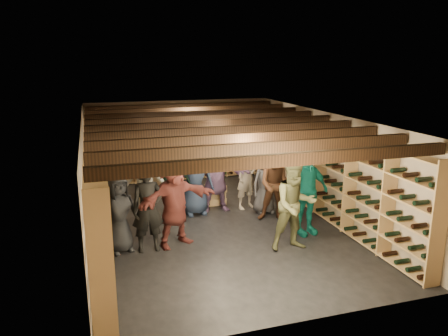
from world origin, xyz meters
TOP-DOWN VIEW (x-y plane):
  - ground at (0.00, 0.00)m, footprint 8.00×8.00m
  - walls at (0.00, 0.00)m, footprint 5.52×8.02m
  - ceiling at (0.00, 0.00)m, footprint 5.50×8.00m
  - ceiling_joists at (0.00, 0.00)m, footprint 5.40×7.12m
  - wine_rack_left at (-2.57, 0.00)m, footprint 0.32×7.50m
  - wine_rack_right at (2.57, 0.00)m, footprint 0.32×7.50m
  - wine_rack_back at (0.00, 3.83)m, footprint 4.70×0.30m
  - crate_stack_left at (-0.92, 2.40)m, footprint 0.59×0.49m
  - crate_stack_right at (0.34, 1.30)m, footprint 0.52×0.36m
  - crate_loose at (0.25, 1.30)m, footprint 0.51×0.35m
  - person_0 at (-2.18, -0.86)m, footprint 0.88×0.72m
  - person_1 at (-1.64, -0.98)m, footprint 0.64×0.45m
  - person_2 at (1.06, -1.74)m, footprint 0.90×0.71m
  - person_3 at (1.85, 0.24)m, footprint 1.06×0.74m
  - person_4 at (1.63, -1.11)m, footprint 1.13×0.60m
  - person_5 at (-1.11, -0.86)m, footprint 1.79×1.13m
  - person_6 at (-0.31, 0.76)m, footprint 0.92×0.64m
  - person_7 at (1.00, 0.79)m, footprint 0.72×0.61m
  - person_8 at (1.35, -0.21)m, footprint 1.01×0.92m
  - person_9 at (-1.52, 0.48)m, footprint 1.35×1.01m
  - person_10 at (-0.89, 0.84)m, footprint 1.03×0.68m
  - person_11 at (0.23, 0.87)m, footprint 1.72×0.72m
  - person_12 at (1.30, 0.33)m, footprint 0.82×0.64m

SIDE VIEW (x-z plane):
  - ground at x=0.00m, z-range 0.00..0.00m
  - crate_loose at x=0.25m, z-range 0.00..0.17m
  - crate_stack_right at x=0.34m, z-range 0.00..0.51m
  - crate_stack_left at x=-0.92m, z-range 0.00..0.68m
  - person_12 at x=1.30m, z-range 0.00..1.49m
  - person_3 at x=1.85m, z-range 0.00..1.50m
  - person_0 at x=-2.18m, z-range 0.00..1.54m
  - person_10 at x=-0.89m, z-range 0.00..1.62m
  - person_7 at x=1.00m, z-range 0.00..1.68m
  - person_8 at x=1.35m, z-range 0.00..1.70m
  - person_1 at x=-1.64m, z-range 0.00..1.70m
  - person_6 at x=-0.31m, z-range 0.00..1.79m
  - person_11 at x=0.23m, z-range 0.00..1.80m
  - person_2 at x=1.06m, z-range 0.00..1.81m
  - person_4 at x=1.63m, z-range 0.00..1.83m
  - person_5 at x=-1.11m, z-range 0.00..1.84m
  - person_9 at x=-1.52m, z-range 0.00..1.85m
  - wine_rack_back at x=0.00m, z-range 0.00..2.15m
  - wine_rack_left at x=-2.57m, z-range 0.00..2.15m
  - wine_rack_right at x=2.57m, z-range 0.00..2.15m
  - walls at x=0.00m, z-range 0.00..2.40m
  - ceiling_joists at x=0.00m, z-range 2.17..2.35m
  - ceiling at x=0.00m, z-range 2.40..2.40m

